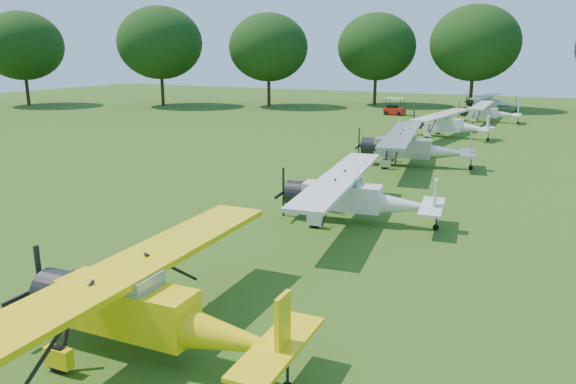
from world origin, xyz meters
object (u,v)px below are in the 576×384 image
at_px(aircraft_5, 449,123).
at_px(aircraft_3, 354,194).
at_px(aircraft_7, 490,101).
at_px(aircraft_4, 412,145).
at_px(golf_cart, 394,109).
at_px(aircraft_2, 146,304).
at_px(aircraft_6, 487,111).

bearing_deg(aircraft_5, aircraft_3, -79.82).
bearing_deg(aircraft_7, aircraft_4, -83.13).
bearing_deg(golf_cart, aircraft_3, -69.24).
bearing_deg(aircraft_5, golf_cart, 129.29).
height_order(aircraft_2, aircraft_6, aircraft_2).
distance_m(aircraft_2, golf_cart, 55.18).
xyz_separation_m(aircraft_5, aircraft_6, (1.65, 12.44, -0.13)).
bearing_deg(aircraft_6, aircraft_7, 94.63).
xyz_separation_m(aircraft_5, aircraft_7, (0.50, 24.23, -0.10)).
height_order(aircraft_5, golf_cart, aircraft_5).
xyz_separation_m(aircraft_4, aircraft_7, (0.30, 37.92, -0.22)).
distance_m(aircraft_2, aircraft_5, 39.77).
xyz_separation_m(aircraft_2, golf_cart, (-9.07, 54.42, -0.76)).
xyz_separation_m(aircraft_6, aircraft_7, (-1.14, 11.79, 0.02)).
bearing_deg(aircraft_7, aircraft_3, -82.15).
bearing_deg(aircraft_6, aircraft_4, -94.05).
relative_size(aircraft_4, golf_cart, 4.96).
bearing_deg(aircraft_5, aircraft_6, 90.55).
bearing_deg(golf_cart, aircraft_5, -51.38).
distance_m(aircraft_6, golf_cart, 10.77).
distance_m(aircraft_5, golf_cart, 17.15).
distance_m(aircraft_2, aircraft_7, 64.00).
bearing_deg(aircraft_6, aircraft_2, -92.50).
relative_size(aircraft_4, aircraft_5, 1.09).
bearing_deg(aircraft_5, aircraft_4, -81.05).
distance_m(aircraft_4, aircraft_5, 13.69).
xyz_separation_m(aircraft_5, golf_cart, (-8.88, 14.65, -0.62)).
height_order(aircraft_5, aircraft_6, aircraft_5).
bearing_deg(aircraft_3, golf_cart, 95.71).
distance_m(aircraft_3, golf_cart, 42.75).
relative_size(aircraft_3, aircraft_6, 1.15).
relative_size(aircraft_5, golf_cart, 4.54).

